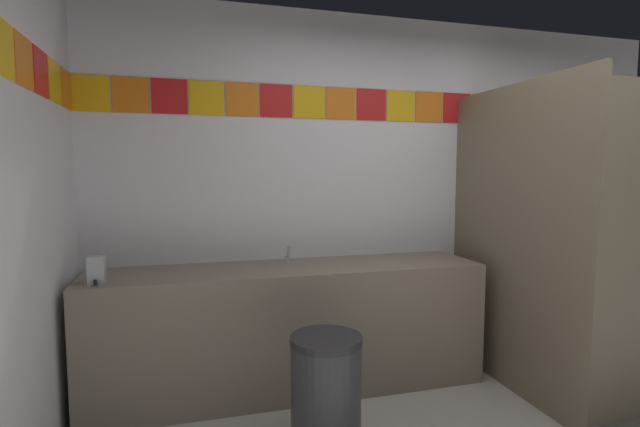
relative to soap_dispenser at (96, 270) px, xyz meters
The scene contains 7 objects.
wall_back 2.18m from the soap_dispenser, 13.77° to the left, with size 4.56×0.09×2.62m.
vanity_counter 1.27m from the soap_dispenser, ahead, with size 2.61×0.59×0.84m.
faucet_center 1.19m from the soap_dispenser, 12.90° to the left, with size 0.04×0.10×0.14m.
soap_dispenser is the anchor object (origin of this frame).
stall_divider 2.81m from the soap_dispenser, ahead, with size 0.92×1.37×2.05m.
toilet 3.20m from the soap_dispenser, ahead, with size 0.39×0.49×0.74m.
trash_bin 1.46m from the soap_dispenser, 27.18° to the right, with size 0.37×0.37×0.63m.
Camera 1 is at (-1.55, -1.58, 1.47)m, focal length 26.14 mm.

